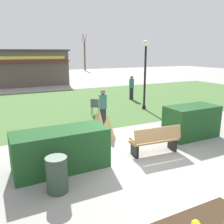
# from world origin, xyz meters

# --- Properties ---
(ground_plane) EXTENTS (80.00, 80.00, 0.00)m
(ground_plane) POSITION_xyz_m (0.00, 0.00, 0.00)
(ground_plane) COLOR #999691
(lawn_patch) EXTENTS (36.00, 12.00, 0.01)m
(lawn_patch) POSITION_xyz_m (0.00, 9.43, 0.00)
(lawn_patch) COLOR #446B33
(lawn_patch) RESTS_ON ground_plane
(park_bench) EXTENTS (1.74, 0.67, 0.95)m
(park_bench) POSITION_xyz_m (0.74, 0.35, 0.48)
(park_bench) COLOR tan
(park_bench) RESTS_ON ground_plane
(hedge_left) EXTENTS (2.67, 1.10, 1.17)m
(hedge_left) POSITION_xyz_m (-2.33, 0.71, 0.59)
(hedge_left) COLOR #1E4C23
(hedge_left) RESTS_ON ground_plane
(hedge_right) EXTENTS (2.09, 1.10, 1.25)m
(hedge_right) POSITION_xyz_m (3.04, 1.08, 0.63)
(hedge_right) COLOR #1E4C23
(hedge_right) RESTS_ON ground_plane
(ornamental_grass_behind_left) EXTENTS (0.64, 0.64, 1.35)m
(ornamental_grass_behind_left) POSITION_xyz_m (-0.53, 2.03, 0.68)
(ornamental_grass_behind_left) COLOR tan
(ornamental_grass_behind_left) RESTS_ON ground_plane
(ornamental_grass_behind_right) EXTENTS (0.60, 0.60, 1.27)m
(ornamental_grass_behind_right) POSITION_xyz_m (-0.60, 2.08, 0.63)
(ornamental_grass_behind_right) COLOR tan
(ornamental_grass_behind_right) RESTS_ON ground_plane
(ornamental_grass_behind_center) EXTENTS (0.64, 0.64, 0.96)m
(ornamental_grass_behind_center) POSITION_xyz_m (-0.03, 2.39, 0.48)
(ornamental_grass_behind_center) COLOR tan
(ornamental_grass_behind_center) RESTS_ON ground_plane
(lamppost_mid) EXTENTS (0.36, 0.36, 3.96)m
(lamppost_mid) POSITION_xyz_m (4.14, 5.97, 2.51)
(lamppost_mid) COLOR black
(lamppost_mid) RESTS_ON ground_plane
(trash_bin) EXTENTS (0.52, 0.52, 0.89)m
(trash_bin) POSITION_xyz_m (-2.75, -0.42, 0.45)
(trash_bin) COLOR #2D4233
(trash_bin) RESTS_ON ground_plane
(food_kiosk) EXTENTS (8.55, 4.69, 3.55)m
(food_kiosk) POSITION_xyz_m (-0.61, 20.66, 1.78)
(food_kiosk) COLOR #594C47
(food_kiosk) RESTS_ON ground_plane
(cafe_chair_west) EXTENTS (0.61, 0.61, 0.89)m
(cafe_chair_west) POSITION_xyz_m (1.01, 6.02, 0.53)
(cafe_chair_west) COLOR #4C5156
(cafe_chair_west) RESTS_ON ground_plane
(person_strolling) EXTENTS (0.34, 0.34, 1.69)m
(person_strolling) POSITION_xyz_m (0.51, 3.94, 0.86)
(person_strolling) COLOR #23232D
(person_strolling) RESTS_ON ground_plane
(person_standing) EXTENTS (0.34, 0.34, 1.69)m
(person_standing) POSITION_xyz_m (5.05, 8.89, 0.86)
(person_standing) COLOR #23232D
(person_standing) RESTS_ON ground_plane
(tree_left_bg) EXTENTS (0.91, 0.96, 6.32)m
(tree_left_bg) POSITION_xyz_m (12.12, 36.58, 2.79)
(tree_left_bg) COLOR brown
(tree_left_bg) RESTS_ON ground_plane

